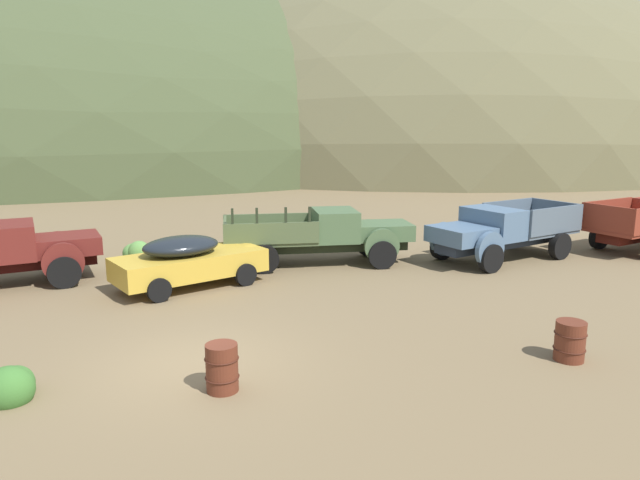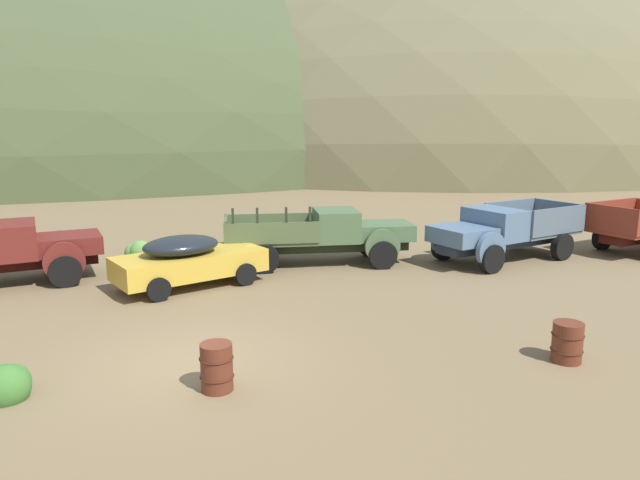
% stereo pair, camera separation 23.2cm
% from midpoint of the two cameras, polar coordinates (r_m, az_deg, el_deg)
% --- Properties ---
extents(ground_plane, '(300.00, 300.00, 0.00)m').
position_cam_midpoint_polar(ground_plane, '(12.51, -12.06, -11.71)').
color(ground_plane, brown).
extents(hill_far_right, '(118.70, 69.06, 43.26)m').
position_cam_midpoint_polar(hill_far_right, '(73.81, -25.66, 6.61)').
color(hill_far_right, '#424C2D').
rests_on(hill_far_right, ground).
extents(hill_distant, '(84.19, 89.22, 47.99)m').
position_cam_midpoint_polar(hill_distant, '(85.35, 7.50, 8.15)').
color(hill_distant, brown).
rests_on(hill_distant, ground).
extents(truck_oxblood, '(6.36, 3.20, 1.89)m').
position_cam_midpoint_polar(truck_oxblood, '(19.94, -27.68, -1.06)').
color(truck_oxblood, black).
rests_on(truck_oxblood, ground).
extents(car_faded_yellow, '(4.95, 3.21, 1.57)m').
position_cam_midpoint_polar(car_faded_yellow, '(17.93, -11.83, -1.83)').
color(car_faded_yellow, gold).
rests_on(car_faded_yellow, ground).
extents(truck_weathered_green, '(6.68, 2.98, 2.16)m').
position_cam_midpoint_polar(truck_weathered_green, '(20.23, 1.55, 0.46)').
color(truck_weathered_green, '#232B1B').
rests_on(truck_weathered_green, ground).
extents(truck_chalk_blue, '(6.21, 3.65, 1.91)m').
position_cam_midpoint_polar(truck_chalk_blue, '(21.54, 17.18, 0.67)').
color(truck_chalk_blue, '#262D39').
rests_on(truck_chalk_blue, ground).
extents(oil_drum_foreground, '(0.64, 0.64, 0.90)m').
position_cam_midpoint_polar(oil_drum_foreground, '(11.11, -9.46, -12.14)').
color(oil_drum_foreground, '#5B2819').
rests_on(oil_drum_foreground, ground).
extents(oil_drum_by_truck, '(0.65, 0.65, 0.84)m').
position_cam_midpoint_polar(oil_drum_by_truck, '(13.26, 23.47, -9.14)').
color(oil_drum_by_truck, '#5B2819').
rests_on(oil_drum_by_truck, ground).
extents(bush_front_right, '(0.95, 0.88, 0.82)m').
position_cam_midpoint_polar(bush_front_right, '(21.72, -10.68, -1.08)').
color(bush_front_right, '#4C8438').
rests_on(bush_front_right, ground).
extents(bush_lone_scrub, '(0.89, 1.01, 0.84)m').
position_cam_midpoint_polar(bush_lone_scrub, '(12.13, -27.87, -12.54)').
color(bush_lone_scrub, '#3D702D').
rests_on(bush_lone_scrub, ground).
extents(bush_near_barrel, '(0.99, 0.90, 0.85)m').
position_cam_midpoint_polar(bush_near_barrel, '(22.16, -17.02, -1.16)').
color(bush_near_barrel, '#5B8E42').
rests_on(bush_near_barrel, ground).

